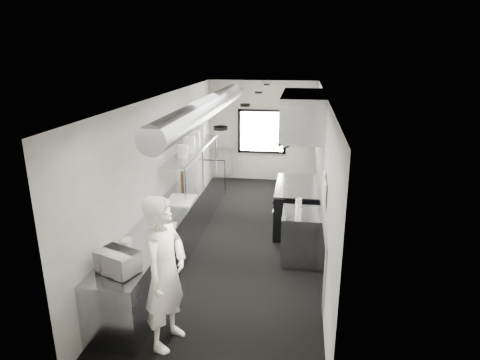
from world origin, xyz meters
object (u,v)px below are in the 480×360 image
(line_cook, at_px, (165,273))
(microwave, at_px, (117,262))
(deli_tub_a, at_px, (126,243))
(knife_block, at_px, (183,178))
(plate_stack_a, at_px, (183,151))
(cutting_board, at_px, (180,200))
(squeeze_bottle_c, at_px, (297,208))
(pass_shelf, at_px, (193,150))
(squeeze_bottle_d, at_px, (297,204))
(exhaust_hood, at_px, (303,114))
(far_work_table, at_px, (217,170))
(squeeze_bottle_a, at_px, (301,214))
(plate_stack_c, at_px, (194,139))
(plate_stack_d, at_px, (199,134))
(prep_counter, at_px, (177,224))
(squeeze_bottle_e, at_px, (300,202))
(squeeze_bottle_b, at_px, (298,210))
(small_plate, at_px, (160,225))
(bottle_station, at_px, (300,236))
(range, at_px, (296,207))
(deli_tub_b, at_px, (127,242))
(plate_stack_b, at_px, (189,144))

(line_cook, bearing_deg, microwave, 94.52)
(deli_tub_a, xyz_separation_m, knife_block, (0.00, 2.97, 0.07))
(line_cook, xyz_separation_m, plate_stack_a, (-0.71, 3.36, 0.70))
(cutting_board, relative_size, squeeze_bottle_c, 3.90)
(pass_shelf, bearing_deg, squeeze_bottle_d, -34.72)
(deli_tub_a, bearing_deg, knife_block, 89.91)
(exhaust_hood, distance_m, line_cook, 4.40)
(far_work_table, distance_m, squeeze_bottle_a, 4.78)
(squeeze_bottle_c, bearing_deg, plate_stack_c, 141.89)
(deli_tub_a, xyz_separation_m, plate_stack_a, (0.14, 2.57, 0.75))
(plate_stack_c, distance_m, plate_stack_d, 0.55)
(prep_counter, xyz_separation_m, far_work_table, (0.00, 3.70, 0.00))
(squeeze_bottle_e, bearing_deg, squeeze_bottle_b, -95.16)
(deli_tub_a, distance_m, small_plate, 0.83)
(line_cook, distance_m, squeeze_bottle_e, 3.21)
(knife_block, bearing_deg, bottle_station, -43.82)
(pass_shelf, height_order, knife_block, pass_shelf)
(small_plate, xyz_separation_m, cutting_board, (0.00, 1.16, 0.00))
(pass_shelf, distance_m, squeeze_bottle_a, 3.09)
(exhaust_hood, height_order, pass_shelf, exhaust_hood)
(cutting_board, distance_m, squeeze_bottle_c, 2.18)
(pass_shelf, xyz_separation_m, far_work_table, (0.04, 2.20, -1.09))
(range, height_order, line_cook, line_cook)
(prep_counter, distance_m, small_plate, 1.18)
(deli_tub_b, height_order, plate_stack_c, plate_stack_c)
(knife_block, bearing_deg, plate_stack_b, 9.94)
(prep_counter, distance_m, range, 2.50)
(microwave, xyz_separation_m, squeeze_bottle_c, (2.21, 2.38, -0.06))
(plate_stack_b, height_order, squeeze_bottle_b, plate_stack_b)
(microwave, bearing_deg, plate_stack_c, 112.70)
(exhaust_hood, height_order, microwave, exhaust_hood)
(deli_tub_b, relative_size, squeeze_bottle_a, 0.78)
(small_plate, height_order, plate_stack_c, plate_stack_c)
(far_work_table, xyz_separation_m, deli_tub_b, (-0.18, -5.52, 0.50))
(plate_stack_d, height_order, squeeze_bottle_d, plate_stack_d)
(bottle_station, bearing_deg, knife_block, 152.48)
(squeeze_bottle_c, relative_size, squeeze_bottle_d, 0.82)
(prep_counter, distance_m, plate_stack_b, 1.73)
(prep_counter, xyz_separation_m, bottle_station, (2.30, -0.20, 0.00))
(exhaust_hood, relative_size, squeeze_bottle_a, 13.02)
(exhaust_hood, height_order, plate_stack_d, exhaust_hood)
(microwave, bearing_deg, bottle_station, 68.04)
(far_work_table, distance_m, squeeze_bottle_d, 4.41)
(small_plate, height_order, knife_block, knife_block)
(squeeze_bottle_b, bearing_deg, knife_block, 149.71)
(prep_counter, height_order, squeeze_bottle_d, squeeze_bottle_d)
(plate_stack_a, bearing_deg, plate_stack_b, 89.92)
(plate_stack_a, xyz_separation_m, plate_stack_b, (0.00, 0.47, 0.04))
(exhaust_hood, xyz_separation_m, squeeze_bottle_a, (0.04, -1.66, -1.41))
(far_work_table, bearing_deg, deli_tub_a, -91.89)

